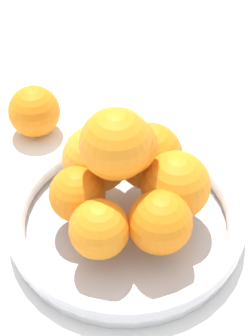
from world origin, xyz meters
TOP-DOWN VIEW (x-y plane):
  - ground_plane at (0.00, 0.00)m, footprint 4.00×4.00m
  - fruit_bowl at (0.00, 0.00)m, footprint 0.28×0.28m
  - orange_pile at (0.01, 0.00)m, footprint 0.18×0.20m
  - stray_orange at (0.01, 0.23)m, footprint 0.07×0.07m

SIDE VIEW (x-z plane):
  - ground_plane at x=0.00m, z-range 0.00..0.00m
  - fruit_bowl at x=0.00m, z-range 0.00..0.03m
  - stray_orange at x=0.01m, z-range 0.00..0.07m
  - orange_pile at x=0.01m, z-range 0.02..0.16m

